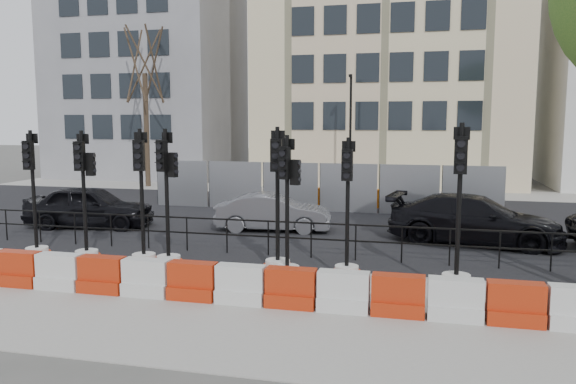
% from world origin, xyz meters
% --- Properties ---
extents(ground, '(120.00, 120.00, 0.00)m').
position_xyz_m(ground, '(0.00, 0.00, 0.00)').
color(ground, '#51514C').
rests_on(ground, ground).
extents(sidewalk_near, '(40.00, 6.00, 0.02)m').
position_xyz_m(sidewalk_near, '(0.00, -3.00, 0.01)').
color(sidewalk_near, gray).
rests_on(sidewalk_near, ground).
extents(road, '(40.00, 14.00, 0.03)m').
position_xyz_m(road, '(0.00, 7.00, 0.01)').
color(road, black).
rests_on(road, ground).
extents(sidewalk_far, '(40.00, 4.00, 0.02)m').
position_xyz_m(sidewalk_far, '(0.00, 16.00, 0.01)').
color(sidewalk_far, gray).
rests_on(sidewalk_far, ground).
extents(building_grey, '(11.00, 9.06, 14.00)m').
position_xyz_m(building_grey, '(-14.00, 21.99, 7.00)').
color(building_grey, gray).
rests_on(building_grey, ground).
extents(building_cream, '(15.00, 10.06, 18.00)m').
position_xyz_m(building_cream, '(2.00, 21.99, 9.00)').
color(building_cream, beige).
rests_on(building_cream, ground).
extents(kerb_railing, '(18.00, 0.04, 1.00)m').
position_xyz_m(kerb_railing, '(0.00, 1.20, 0.69)').
color(kerb_railing, black).
rests_on(kerb_railing, ground).
extents(heras_fencing, '(14.33, 1.72, 2.00)m').
position_xyz_m(heras_fencing, '(-0.01, 9.80, 0.68)').
color(heras_fencing, gray).
rests_on(heras_fencing, ground).
extents(lamp_post_far, '(0.12, 0.56, 6.00)m').
position_xyz_m(lamp_post_far, '(0.50, 14.98, 3.22)').
color(lamp_post_far, black).
rests_on(lamp_post_far, ground).
extents(tree_bare_far, '(2.00, 2.00, 9.00)m').
position_xyz_m(tree_bare_far, '(-11.00, 15.50, 6.65)').
color(tree_bare_far, '#473828').
rests_on(tree_bare_far, ground).
extents(barrier_row, '(14.65, 0.50, 0.80)m').
position_xyz_m(barrier_row, '(0.00, -2.80, 0.37)').
color(barrier_row, '#B22E0E').
rests_on(barrier_row, ground).
extents(traffic_signal_a, '(0.68, 0.68, 3.47)m').
position_xyz_m(traffic_signal_a, '(-5.70, -0.94, 0.72)').
color(traffic_signal_a, silver).
rests_on(traffic_signal_a, ground).
extents(traffic_signal_b, '(0.68, 0.68, 3.47)m').
position_xyz_m(traffic_signal_b, '(-4.22, -0.93, 0.83)').
color(traffic_signal_b, silver).
rests_on(traffic_signal_b, ground).
extents(traffic_signal_c, '(0.69, 0.69, 3.52)m').
position_xyz_m(traffic_signal_c, '(-2.61, -0.96, 0.73)').
color(traffic_signal_c, silver).
rests_on(traffic_signal_c, ground).
extents(traffic_signal_d, '(0.69, 0.69, 3.52)m').
position_xyz_m(traffic_signal_d, '(-1.92, -1.01, 0.84)').
color(traffic_signal_d, silver).
rests_on(traffic_signal_d, ground).
extents(traffic_signal_e, '(0.70, 0.70, 3.57)m').
position_xyz_m(traffic_signal_e, '(0.78, -0.80, 0.74)').
color(traffic_signal_e, silver).
rests_on(traffic_signal_e, ground).
extents(traffic_signal_f, '(0.67, 0.67, 3.39)m').
position_xyz_m(traffic_signal_f, '(1.12, -1.22, 0.81)').
color(traffic_signal_f, silver).
rests_on(traffic_signal_f, ground).
extents(traffic_signal_g, '(0.66, 0.66, 3.34)m').
position_xyz_m(traffic_signal_g, '(2.43, -0.85, 0.69)').
color(traffic_signal_g, silver).
rests_on(traffic_signal_g, ground).
extents(traffic_signal_h, '(0.72, 0.72, 3.67)m').
position_xyz_m(traffic_signal_h, '(4.83, -1.19, 0.76)').
color(traffic_signal_h, silver).
rests_on(traffic_signal_h, ground).
extents(car_a, '(3.09, 4.88, 1.48)m').
position_xyz_m(car_a, '(-7.16, 3.80, 0.74)').
color(car_a, black).
rests_on(car_a, ground).
extents(car_b, '(2.24, 4.17, 1.27)m').
position_xyz_m(car_b, '(-0.78, 4.66, 0.64)').
color(car_b, '#515156').
rests_on(car_b, ground).
extents(car_c, '(3.77, 5.80, 1.48)m').
position_xyz_m(car_c, '(5.64, 4.17, 0.74)').
color(car_c, black).
rests_on(car_c, ground).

